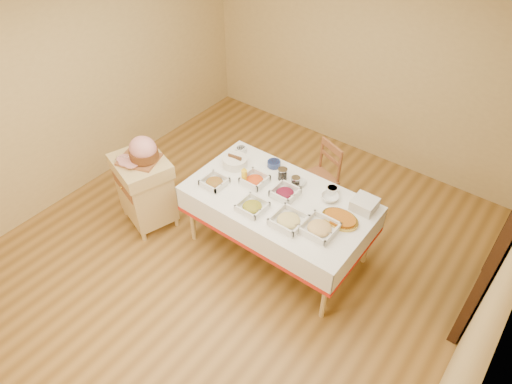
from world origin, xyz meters
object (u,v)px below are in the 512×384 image
(dining_chair, at_px, (320,177))
(mustard_bottle, at_px, (244,176))
(ham_on_board, at_px, (142,151))
(brass_platter, at_px, (340,219))
(butcher_cart, at_px, (145,187))
(preserve_jar_left, at_px, (283,175))
(dining_table, at_px, (278,209))
(plate_stack, at_px, (364,204))
(bread_basket, at_px, (235,161))
(preserve_jar_right, at_px, (296,182))

(dining_chair, height_order, mustard_bottle, mustard_bottle)
(dining_chair, bearing_deg, ham_on_board, -135.40)
(mustard_bottle, bearing_deg, brass_platter, 5.53)
(butcher_cart, relative_size, preserve_jar_left, 6.79)
(butcher_cart, bearing_deg, mustard_bottle, 25.48)
(dining_table, bearing_deg, preserve_jar_left, 118.33)
(dining_chair, relative_size, preserve_jar_left, 6.72)
(dining_table, height_order, dining_chair, dining_chair)
(dining_table, bearing_deg, mustard_bottle, -176.52)
(dining_table, bearing_deg, plate_stack, 26.20)
(bread_basket, distance_m, plate_stack, 1.41)
(preserve_jar_right, xyz_separation_m, brass_platter, (0.59, -0.16, -0.03))
(ham_on_board, distance_m, preserve_jar_left, 1.45)
(ham_on_board, bearing_deg, brass_platter, 15.27)
(preserve_jar_right, bearing_deg, preserve_jar_left, 174.44)
(ham_on_board, xyz_separation_m, mustard_bottle, (0.97, 0.45, -0.13))
(preserve_jar_left, height_order, preserve_jar_right, preserve_jar_left)
(preserve_jar_right, bearing_deg, brass_platter, -14.61)
(preserve_jar_left, bearing_deg, bread_basket, -167.42)
(preserve_jar_right, height_order, plate_stack, preserve_jar_right)
(mustard_bottle, bearing_deg, preserve_jar_right, 29.78)
(preserve_jar_right, xyz_separation_m, bread_basket, (-0.70, -0.10, -0.00))
(ham_on_board, distance_m, plate_stack, 2.27)
(bread_basket, bearing_deg, dining_chair, 49.08)
(bread_basket, relative_size, plate_stack, 1.19)
(dining_chair, bearing_deg, dining_table, -88.24)
(bread_basket, xyz_separation_m, brass_platter, (1.29, -0.05, -0.03))
(dining_chair, height_order, plate_stack, plate_stack)
(dining_chair, bearing_deg, brass_platter, -50.04)
(bread_basket, bearing_deg, butcher_cart, -140.12)
(preserve_jar_left, bearing_deg, ham_on_board, -149.95)
(preserve_jar_left, bearing_deg, butcher_cart, -149.66)
(mustard_bottle, height_order, plate_stack, mustard_bottle)
(butcher_cart, distance_m, brass_platter, 2.15)
(butcher_cart, xyz_separation_m, preserve_jar_right, (1.46, 0.74, 0.33))
(ham_on_board, bearing_deg, dining_chair, 44.60)
(preserve_jar_right, distance_m, mustard_bottle, 0.52)
(dining_table, height_order, preserve_jar_left, preserve_jar_left)
(ham_on_board, bearing_deg, bread_basket, 39.98)
(butcher_cart, height_order, preserve_jar_right, preserve_jar_right)
(bread_basket, relative_size, brass_platter, 0.73)
(ham_on_board, xyz_separation_m, preserve_jar_right, (1.41, 0.70, -0.16))
(dining_chair, bearing_deg, bread_basket, -130.92)
(butcher_cart, height_order, mustard_bottle, mustard_bottle)
(ham_on_board, height_order, plate_stack, ham_on_board)
(dining_table, bearing_deg, preserve_jar_right, 81.13)
(plate_stack, bearing_deg, mustard_bottle, -161.41)
(dining_chair, height_order, bread_basket, bread_basket)
(ham_on_board, height_order, mustard_bottle, ham_on_board)
(preserve_jar_left, bearing_deg, plate_stack, 7.33)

